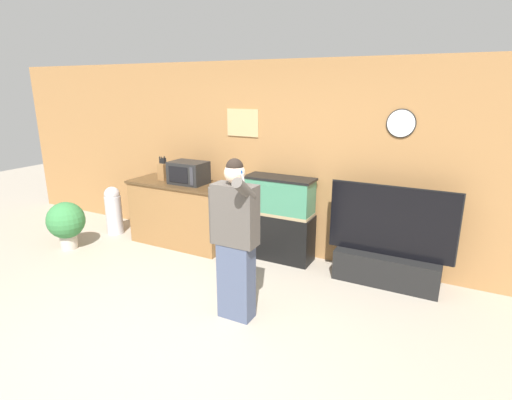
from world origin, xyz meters
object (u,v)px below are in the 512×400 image
at_px(microwave, 188,173).
at_px(tv_on_stand, 387,256).
at_px(trash_bin, 114,210).
at_px(potted_plant, 66,222).
at_px(knife_block, 162,171).
at_px(person_standing, 235,238).
at_px(aquarium_on_stand, 279,219).
at_px(counter_island, 181,213).

xyz_separation_m(microwave, tv_on_stand, (2.76, 0.12, -0.75)).
bearing_deg(tv_on_stand, trash_bin, -176.10).
relative_size(microwave, potted_plant, 0.74).
bearing_deg(knife_block, tv_on_stand, 2.23).
xyz_separation_m(person_standing, potted_plant, (-3.04, 0.41, -0.45)).
bearing_deg(person_standing, aquarium_on_stand, 97.93).
bearing_deg(trash_bin, person_standing, -21.88).
xyz_separation_m(tv_on_stand, trash_bin, (-4.14, -0.28, 0.05)).
bearing_deg(tv_on_stand, aquarium_on_stand, 177.79).
distance_m(aquarium_on_stand, trash_bin, 2.74).
distance_m(microwave, potted_plant, 1.89).
bearing_deg(trash_bin, tv_on_stand, 3.90).
relative_size(knife_block, trash_bin, 0.45).
relative_size(knife_block, potted_plant, 0.50).
distance_m(counter_island, potted_plant, 1.62).
bearing_deg(tv_on_stand, potted_plant, -166.16).
relative_size(knife_block, person_standing, 0.21).
bearing_deg(knife_block, counter_island, 3.40).
xyz_separation_m(knife_block, trash_bin, (-0.91, -0.16, -0.68)).
xyz_separation_m(aquarium_on_stand, trash_bin, (-2.71, -0.34, -0.18)).
distance_m(knife_block, trash_bin, 1.15).
distance_m(person_standing, potted_plant, 3.10).
distance_m(tv_on_stand, person_standing, 1.96).
bearing_deg(counter_island, person_standing, -38.07).
height_order(knife_block, person_standing, person_standing).
relative_size(counter_island, aquarium_on_stand, 1.33).
bearing_deg(microwave, person_standing, -40.86).
xyz_separation_m(aquarium_on_stand, potted_plant, (-2.83, -1.10, -0.16)).
height_order(microwave, potted_plant, microwave).
height_order(counter_island, person_standing, person_standing).
relative_size(counter_island, person_standing, 0.92).
bearing_deg(counter_island, trash_bin, -171.76).
relative_size(microwave, knife_block, 1.48).
height_order(aquarium_on_stand, potted_plant, aquarium_on_stand).
bearing_deg(knife_block, potted_plant, -138.11).
relative_size(aquarium_on_stand, person_standing, 0.69).
relative_size(counter_island, microwave, 2.93).
bearing_deg(person_standing, counter_island, 141.93).
relative_size(counter_island, trash_bin, 1.97).
bearing_deg(potted_plant, counter_island, 35.47).
relative_size(tv_on_stand, trash_bin, 1.88).
relative_size(tv_on_stand, potted_plant, 2.08).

